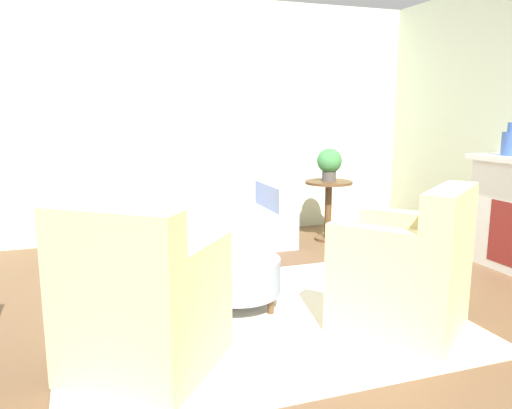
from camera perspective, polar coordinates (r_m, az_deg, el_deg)
The scene contains 10 objects.
ground_plane at distance 3.75m, azimuth 0.61°, elevation -12.98°, with size 16.00×16.00×0.00m, color brown.
wall_back at distance 6.05m, azimuth -8.18°, elevation 9.56°, with size 9.28×0.12×2.80m.
rug at distance 3.75m, azimuth 0.61°, elevation -12.91°, with size 2.81×2.15×0.01m.
couch at distance 5.61m, azimuth -7.85°, elevation -1.63°, with size 2.24×0.97×0.91m.
armchair_left at distance 2.98m, azimuth -13.00°, elevation -11.46°, with size 1.09×1.10×1.01m.
armchair_right at distance 3.62m, azimuth 16.97°, elevation -7.67°, with size 1.09×1.10×1.01m.
ottoman_table at distance 3.85m, azimuth -2.14°, elevation -8.12°, with size 0.66×0.66×0.39m.
side_table at distance 5.89m, azimuth 8.27°, elevation 0.52°, with size 0.55×0.55×0.70m.
vase_mantel_near at distance 5.33m, azimuth 27.05°, elevation 6.32°, with size 0.16×0.16×0.31m.
potted_plant_on_side_table at distance 5.83m, azimuth 8.38°, elevation 4.77°, with size 0.29×0.29×0.38m.
Camera 1 is at (-1.16, -3.23, 1.50)m, focal length 35.00 mm.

